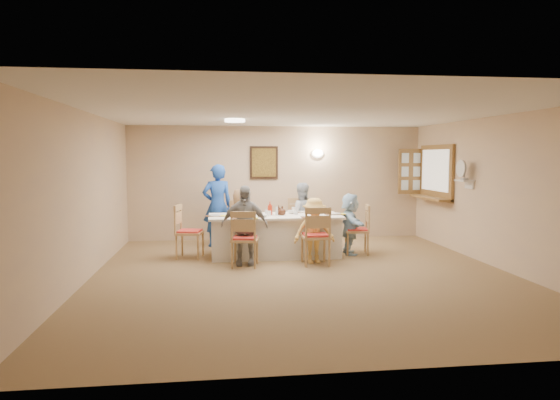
{
  "coord_description": "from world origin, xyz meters",
  "views": [
    {
      "loc": [
        -1.32,
        -7.5,
        1.83
      ],
      "look_at": [
        -0.2,
        1.4,
        1.05
      ],
      "focal_mm": 32.0,
      "sensor_mm": 36.0,
      "label": 1
    }
  ],
  "objects": [
    {
      "name": "bowl_b",
      "position": [
        0.09,
        1.75,
        0.79
      ],
      "size": [
        0.29,
        0.29,
        0.06
      ],
      "primitive_type": "imported",
      "rotation": [
        0.0,
        0.0,
        -0.27
      ],
      "color": "white",
      "rests_on": "dining_table"
    },
    {
      "name": "chair_front_right",
      "position": [
        0.32,
        0.74,
        0.5
      ],
      "size": [
        0.49,
        0.49,
        1.01
      ],
      "primitive_type": null,
      "rotation": [
        0.0,
        0.0,
        3.13
      ],
      "color": "tan",
      "rests_on": "ground"
    },
    {
      "name": "wall_picture",
      "position": [
        -0.3,
        3.46,
        1.7
      ],
      "size": [
        0.62,
        0.05,
        0.72
      ],
      "color": "black",
      "rests_on": "room_walls"
    },
    {
      "name": "chair_right_end",
      "position": [
        1.27,
        1.54,
        0.47
      ],
      "size": [
        0.52,
        0.52,
        0.94
      ],
      "primitive_type": null,
      "rotation": [
        0.0,
        0.0,
        -1.74
      ],
      "color": "tan",
      "rests_on": "ground"
    },
    {
      "name": "ground",
      "position": [
        0.0,
        0.0,
        0.0
      ],
      "size": [
        7.0,
        7.0,
        0.0
      ],
      "primitive_type": "plane",
      "color": "olive"
    },
    {
      "name": "napkin_re",
      "position": [
        1.02,
        1.49,
        0.77
      ],
      "size": [
        0.15,
        0.15,
        0.01
      ],
      "primitive_type": "cube",
      "color": "#FFEF35",
      "rests_on": "dining_table"
    },
    {
      "name": "napkin_br",
      "position": [
        0.5,
        1.91,
        0.77
      ],
      "size": [
        0.15,
        0.15,
        0.01
      ],
      "primitive_type": "cube",
      "color": "#FFEF35",
      "rests_on": "dining_table"
    },
    {
      "name": "shutter_door",
      "position": [
        2.95,
        3.16,
        1.5
      ],
      "size": [
        0.55,
        0.04,
        1.0
      ],
      "primitive_type": "cube",
      "color": "olive",
      "rests_on": "room_walls"
    },
    {
      "name": "diner_front_left",
      "position": [
        -0.88,
        0.86,
        0.68
      ],
      "size": [
        0.87,
        0.51,
        1.35
      ],
      "primitive_type": "imported",
      "rotation": [
        0.0,
        0.0,
        -0.11
      ],
      "color": "#9A9A9A",
      "rests_on": "ground"
    },
    {
      "name": "hatch_sill",
      "position": [
        3.09,
        2.4,
        0.97
      ],
      "size": [
        0.3,
        1.5,
        0.05
      ],
      "primitive_type": "cube",
      "color": "olive",
      "rests_on": "room_walls"
    },
    {
      "name": "placemat_br",
      "position": [
        0.32,
        1.96,
        0.76
      ],
      "size": [
        0.34,
        0.25,
        0.01
      ],
      "primitive_type": "cube",
      "color": "#472B19",
      "rests_on": "dining_table"
    },
    {
      "name": "caregiver",
      "position": [
        -1.33,
        2.69,
        0.84
      ],
      "size": [
        0.77,
        0.64,
        1.68
      ],
      "primitive_type": "imported",
      "rotation": [
        0.0,
        0.0,
        3.34
      ],
      "color": "#1F4DB3",
      "rests_on": "ground"
    },
    {
      "name": "teacup_a",
      "position": [
        -1.06,
        1.24,
        0.8
      ],
      "size": [
        0.11,
        0.11,
        0.08
      ],
      "primitive_type": "imported",
      "rotation": [
        0.0,
        0.0,
        0.02
      ],
      "color": "white",
      "rests_on": "dining_table"
    },
    {
      "name": "condiment_malt",
      "position": [
        -0.14,
        1.51,
        0.84
      ],
      "size": [
        0.19,
        0.19,
        0.17
      ],
      "primitive_type": "imported",
      "rotation": [
        0.0,
        0.0,
        -0.24
      ],
      "color": "#401F11",
      "rests_on": "dining_table"
    },
    {
      "name": "wall_sconce",
      "position": [
        0.9,
        3.44,
        1.9
      ],
      "size": [
        0.26,
        0.09,
        0.18
      ],
      "primitive_type": "ellipsoid",
      "color": "white",
      "rests_on": "room_walls"
    },
    {
      "name": "napkin_fl",
      "position": [
        -0.7,
        1.07,
        0.77
      ],
      "size": [
        0.14,
        0.14,
        0.01
      ],
      "primitive_type": "cube",
      "color": "#FFEF35",
      "rests_on": "dining_table"
    },
    {
      "name": "desk_fan",
      "position": [
        3.1,
        1.05,
        1.55
      ],
      "size": [
        0.3,
        0.3,
        0.28
      ],
      "primitive_type": null,
      "color": "#A5A5A8",
      "rests_on": "fan_shelf"
    },
    {
      "name": "plate_bl",
      "position": [
        -0.88,
        1.96,
        0.77
      ],
      "size": [
        0.23,
        0.23,
        0.01
      ],
      "primitive_type": "cylinder",
      "color": "white",
      "rests_on": "dining_table"
    },
    {
      "name": "plate_fr",
      "position": [
        0.32,
        1.12,
        0.77
      ],
      "size": [
        0.23,
        0.23,
        0.01
      ],
      "primitive_type": "cylinder",
      "color": "white",
      "rests_on": "dining_table"
    },
    {
      "name": "serving_hatch",
      "position": [
        3.21,
        2.4,
        1.5
      ],
      "size": [
        0.06,
        1.5,
        1.15
      ],
      "primitive_type": "cube",
      "color": "olive",
      "rests_on": "room_walls"
    },
    {
      "name": "teacup_b",
      "position": [
        0.16,
        2.06,
        0.81
      ],
      "size": [
        0.14,
        0.14,
        0.09
      ],
      "primitive_type": "imported",
      "rotation": [
        0.0,
        0.0,
        0.21
      ],
      "color": "white",
      "rests_on": "dining_table"
    },
    {
      "name": "chair_front_left",
      "position": [
        -0.88,
        0.74,
        0.48
      ],
      "size": [
        0.53,
        0.53,
        0.96
      ],
      "primitive_type": null,
      "rotation": [
        0.0,
        0.0,
        2.97
      ],
      "color": "tan",
      "rests_on": "ground"
    },
    {
      "name": "napkin_le",
      "position": [
        -1.2,
        1.49,
        0.77
      ],
      "size": [
        0.15,
        0.15,
        0.01
      ],
      "primitive_type": "cube",
      "color": "#FFEF35",
      "rests_on": "dining_table"
    },
    {
      "name": "napkin_fr",
      "position": [
        0.5,
        1.07,
        0.77
      ],
      "size": [
        0.15,
        0.15,
        0.01
      ],
      "primitive_type": "cube",
      "color": "#FFEF35",
      "rests_on": "dining_table"
    },
    {
      "name": "chair_back_right",
      "position": [
        0.32,
        2.34,
        0.5
      ],
      "size": [
        0.48,
        0.48,
        1.0
      ],
      "primitive_type": null,
      "rotation": [
        0.0,
        0.0,
        0.01
      ],
      "color": "tan",
      "rests_on": "ground"
    },
    {
      "name": "diner_right_end",
      "position": [
        1.14,
        1.54,
        0.57
      ],
      "size": [
        1.12,
        0.51,
        1.15
      ],
      "primitive_type": "imported",
      "rotation": [
        0.0,
        0.0,
        1.49
      ],
      "color": "#BADFFA",
      "rests_on": "ground"
    },
    {
      "name": "placemat_fr",
      "position": [
        0.32,
        1.12,
        0.76
      ],
      "size": [
        0.36,
        0.27,
        0.01
      ],
      "primitive_type": "cube",
      "color": "#472B19",
      "rests_on": "dining_table"
    },
    {
      "name": "chair_left_end",
      "position": [
        -1.83,
        1.54,
        0.49
      ],
      "size": [
        0.55,
        0.55,
        0.98
      ],
      "primitive_type": null,
      "rotation": [
        0.0,
        0.0,
        1.37
      ],
      "color": "tan",
      "rests_on": "ground"
    },
    {
      "name": "placemat_fl",
      "position": [
        -0.88,
        1.12,
        0.76
      ],
      "size": [
        0.36,
        0.27,
        0.01
      ],
      "primitive_type": "cube",
      "color": "#472B19",
      "rests_on": "dining_table"
    },
    {
      "name": "napkin_bl",
      "position": [
        -0.7,
        1.91,
        0.77
      ],
      "size": [
        0.13,
        0.13,
        0.01
      ],
      "primitive_type": "cube",
      "color": "#FFEF35",
      "rests_on": "dining_table"
    },
    {
      "name": "placemat_le",
      "position": [
        -1.38,
        1.54,
        0.76
      ],
      "size": [
        0.33,
        0.25,
        0.01
      ],
      "primitive_type": "cube",
      "color": "#472B19",
      "rests_on": "dining_table"
    },
    {
      "name": "diner_back_left",
      "position": [
        -0.88,
        2.22,
        0.61
      ],
      "size": [
        0.62,
        0.42,
        1.22
      ],
      "primitive_type": "imported",
      "rotation": [
        0.0,
        0.0,
        3.17
      ],
      "color": "brown",
      "rests_on": "ground"
    },
    {
      "name": "plate_le",
      "position": [
        -1.38,
        1.54,
        0.77
      ],
      "size": [
        0.23,
        0.23,
        0.01
      ],
      "primitive_type": "cylinder",
      "color": "white",
      "rests_on": "dining_table"
    },
    {
      "name": "condiment_brown",
      "position": [
        -0.2,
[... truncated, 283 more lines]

